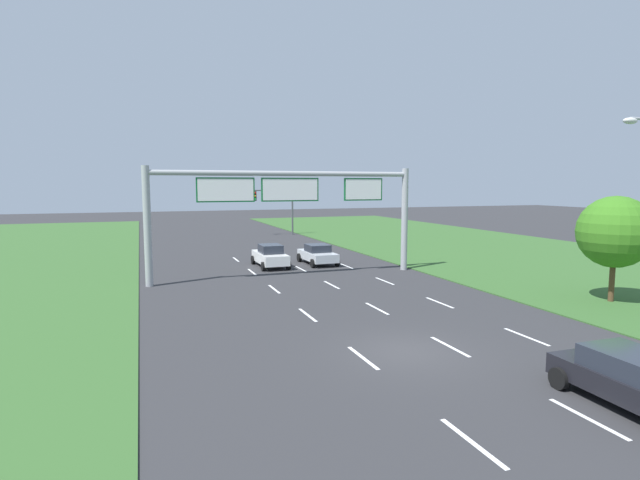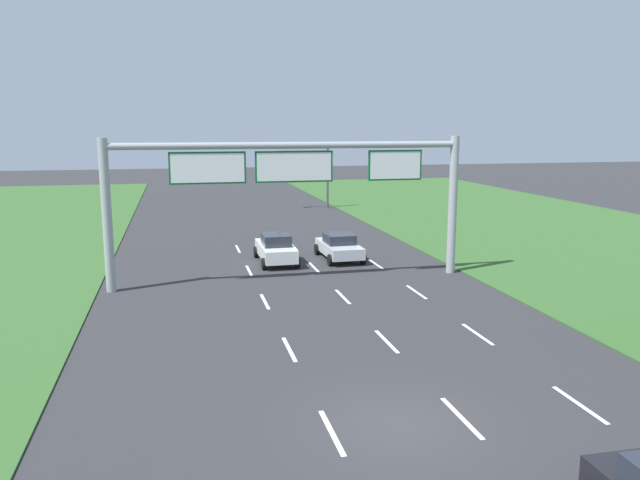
% 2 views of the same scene
% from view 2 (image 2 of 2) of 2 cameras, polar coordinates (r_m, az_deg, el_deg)
% --- Properties ---
extents(ground_plane, '(200.00, 200.00, 0.00)m').
position_cam_2_polar(ground_plane, '(16.72, 7.15, -16.41)').
color(ground_plane, '#2D2D30').
extents(lane_dashes_inner_left, '(0.14, 44.40, 0.01)m').
position_cam_2_polar(lane_dashes_inner_left, '(18.89, -1.19, -13.03)').
color(lane_dashes_inner_left, white).
rests_on(lane_dashes_inner_left, ground_plane).
extents(lane_dashes_inner_right, '(0.14, 44.40, 0.01)m').
position_cam_2_polar(lane_dashes_inner_right, '(19.84, 8.98, -11.98)').
color(lane_dashes_inner_right, white).
rests_on(lane_dashes_inner_right, ground_plane).
extents(lane_dashes_slip, '(0.14, 44.40, 0.01)m').
position_cam_2_polar(lane_dashes_slip, '(21.33, 17.90, -10.74)').
color(lane_dashes_slip, white).
rests_on(lane_dashes_slip, ground_plane).
extents(car_near_red, '(2.15, 4.20, 1.47)m').
position_cam_2_polar(car_near_red, '(35.46, 1.77, -0.60)').
color(car_near_red, silver).
rests_on(car_near_red, ground_plane).
extents(car_lead_silver, '(2.04, 4.33, 1.63)m').
position_cam_2_polar(car_lead_silver, '(34.63, -4.06, -0.79)').
color(car_lead_silver, white).
rests_on(car_lead_silver, ground_plane).
extents(sign_gantry, '(17.24, 0.44, 7.00)m').
position_cam_2_polar(sign_gantry, '(29.81, -2.65, 5.51)').
color(sign_gantry, '#9EA0A5').
rests_on(sign_gantry, ground_plane).
extents(traffic_light_mast, '(4.76, 0.49, 5.60)m').
position_cam_2_polar(traffic_light_mast, '(56.81, -1.21, 6.74)').
color(traffic_light_mast, '#47494F').
rests_on(traffic_light_mast, ground_plane).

